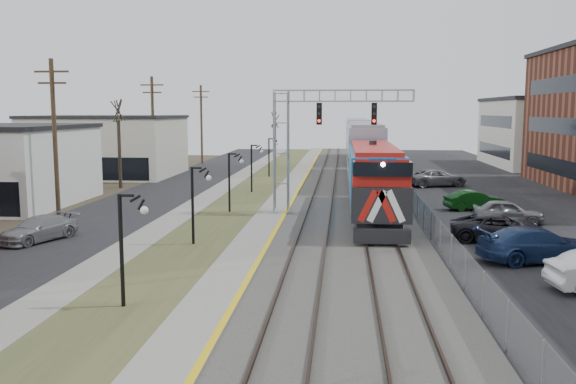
# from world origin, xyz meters

# --- Properties ---
(street_west) EXTENTS (7.00, 120.00, 0.04)m
(street_west) POSITION_xyz_m (-11.50, 35.00, 0.02)
(street_west) COLOR black
(street_west) RESTS_ON ground
(sidewalk) EXTENTS (2.00, 120.00, 0.08)m
(sidewalk) POSITION_xyz_m (-7.00, 35.00, 0.04)
(sidewalk) COLOR gray
(sidewalk) RESTS_ON ground
(grass_median) EXTENTS (4.00, 120.00, 0.06)m
(grass_median) POSITION_xyz_m (-4.00, 35.00, 0.03)
(grass_median) COLOR #444D29
(grass_median) RESTS_ON ground
(platform) EXTENTS (2.00, 120.00, 0.24)m
(platform) POSITION_xyz_m (-1.00, 35.00, 0.12)
(platform) COLOR gray
(platform) RESTS_ON ground
(ballast_bed) EXTENTS (8.00, 120.00, 0.20)m
(ballast_bed) POSITION_xyz_m (4.00, 35.00, 0.10)
(ballast_bed) COLOR #595651
(ballast_bed) RESTS_ON ground
(parking_lot) EXTENTS (16.00, 120.00, 0.04)m
(parking_lot) POSITION_xyz_m (16.00, 35.00, 0.02)
(parking_lot) COLOR black
(parking_lot) RESTS_ON ground
(platform_edge) EXTENTS (0.24, 120.00, 0.01)m
(platform_edge) POSITION_xyz_m (-0.12, 35.00, 0.24)
(platform_edge) COLOR gold
(platform_edge) RESTS_ON platform
(track_near) EXTENTS (1.58, 120.00, 0.15)m
(track_near) POSITION_xyz_m (2.00, 35.00, 0.28)
(track_near) COLOR #2D2119
(track_near) RESTS_ON ballast_bed
(track_far) EXTENTS (1.58, 120.00, 0.15)m
(track_far) POSITION_xyz_m (5.50, 35.00, 0.28)
(track_far) COLOR #2D2119
(track_far) RESTS_ON ballast_bed
(train) EXTENTS (3.00, 63.05, 5.33)m
(train) POSITION_xyz_m (5.50, 50.62, 2.88)
(train) COLOR #145DA3
(train) RESTS_ON ground
(signal_gantry) EXTENTS (9.00, 1.07, 8.15)m
(signal_gantry) POSITION_xyz_m (1.22, 27.99, 5.59)
(signal_gantry) COLOR gray
(signal_gantry) RESTS_ON ground
(lampposts) EXTENTS (0.14, 62.14, 4.00)m
(lampposts) POSITION_xyz_m (-4.00, 18.29, 2.00)
(lampposts) COLOR black
(lampposts) RESTS_ON ground
(utility_poles) EXTENTS (0.28, 80.28, 10.00)m
(utility_poles) POSITION_xyz_m (-14.50, 25.00, 5.00)
(utility_poles) COLOR #4C3823
(utility_poles) RESTS_ON ground
(fence) EXTENTS (0.04, 120.00, 1.60)m
(fence) POSITION_xyz_m (8.20, 35.00, 0.80)
(fence) COLOR gray
(fence) RESTS_ON ground
(bare_trees) EXTENTS (12.30, 42.30, 5.95)m
(bare_trees) POSITION_xyz_m (-12.66, 38.91, 2.70)
(bare_trees) COLOR #382D23
(bare_trees) RESTS_ON ground
(car_lot_c) EXTENTS (5.29, 2.95, 1.40)m
(car_lot_c) POSITION_xyz_m (11.74, 20.15, 0.70)
(car_lot_c) COLOR black
(car_lot_c) RESTS_ON ground
(car_lot_d) EXTENTS (5.77, 3.33, 1.57)m
(car_lot_d) POSITION_xyz_m (12.32, 15.80, 0.79)
(car_lot_d) COLOR navy
(car_lot_d) RESTS_ON ground
(car_lot_e) EXTENTS (4.39, 2.33, 1.42)m
(car_lot_e) POSITION_xyz_m (13.55, 25.55, 0.71)
(car_lot_e) COLOR slate
(car_lot_e) RESTS_ON ground
(car_lot_f) EXTENTS (4.22, 2.29, 1.32)m
(car_lot_f) POSITION_xyz_m (12.57, 30.37, 0.66)
(car_lot_f) COLOR #0B3A0F
(car_lot_f) RESTS_ON ground
(car_street_b) EXTENTS (3.29, 4.77, 1.28)m
(car_street_b) POSITION_xyz_m (-12.24, 18.07, 0.64)
(car_street_b) COLOR gray
(car_street_b) RESTS_ON ground
(car_lot_g) EXTENTS (5.91, 4.06, 1.50)m
(car_lot_g) POSITION_xyz_m (11.99, 43.59, 0.75)
(car_lot_g) COLOR slate
(car_lot_g) RESTS_ON ground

